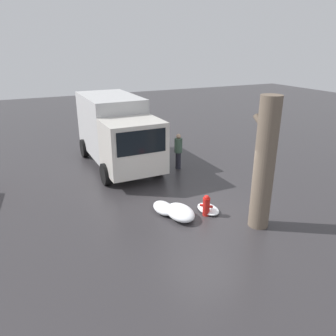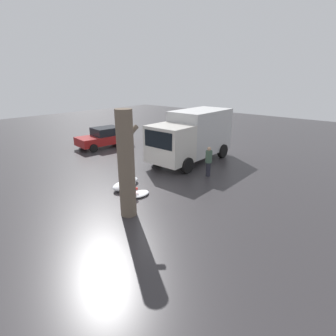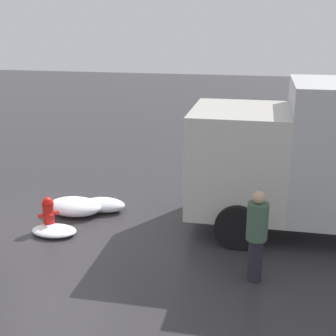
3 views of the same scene
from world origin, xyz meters
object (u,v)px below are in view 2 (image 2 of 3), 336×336
at_px(delivery_truck, 193,135).
at_px(pedestrian, 209,160).
at_px(parked_car, 105,137).
at_px(tree_trunk, 126,165).
at_px(fire_hydrant, 133,188).

relative_size(delivery_truck, pedestrian, 3.74).
bearing_deg(parked_car, tree_trunk, 155.21).
height_order(tree_trunk, parked_car, tree_trunk).
xyz_separation_m(tree_trunk, pedestrian, (5.63, -0.03, -1.16)).
xyz_separation_m(fire_hydrant, pedestrian, (4.37, -1.18, 0.52)).
xyz_separation_m(tree_trunk, parked_car, (5.86, 9.51, -1.30)).
distance_m(fire_hydrant, delivery_truck, 6.34).
bearing_deg(delivery_truck, fire_hydrant, 100.38).
bearing_deg(pedestrian, tree_trunk, -176.51).
xyz_separation_m(delivery_truck, parked_car, (-1.49, 7.20, -0.93)).
xyz_separation_m(fire_hydrant, tree_trunk, (-1.26, -1.15, 1.68)).
bearing_deg(tree_trunk, delivery_truck, 17.44).
bearing_deg(tree_trunk, pedestrian, -0.35).
bearing_deg(delivery_truck, parked_car, 11.29).
height_order(fire_hydrant, parked_car, parked_car).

